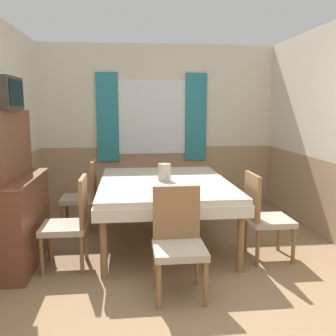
% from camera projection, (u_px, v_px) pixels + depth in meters
% --- Properties ---
extents(wall_back, '(4.20, 0.09, 2.60)m').
position_uv_depth(wall_back, '(158.00, 125.00, 6.16)').
color(wall_back, silver).
rests_on(wall_back, ground_plane).
extents(wall_right, '(0.05, 4.26, 2.60)m').
position_uv_depth(wall_right, '(333.00, 133.00, 4.45)').
color(wall_right, silver).
rests_on(wall_right, ground_plane).
extents(dining_table, '(1.51, 1.98, 0.75)m').
position_uv_depth(dining_table, '(164.00, 189.00, 4.39)').
color(dining_table, beige).
rests_on(dining_table, ground_plane).
extents(chair_left_far, '(0.44, 0.44, 0.92)m').
position_uv_depth(chair_left_far, '(84.00, 193.00, 4.89)').
color(chair_left_far, brown).
rests_on(chair_left_far, ground_plane).
extents(chair_left_near, '(0.44, 0.44, 0.92)m').
position_uv_depth(chair_left_near, '(71.00, 220.00, 3.74)').
color(chair_left_near, brown).
rests_on(chair_left_near, ground_plane).
extents(chair_head_near, '(0.44, 0.44, 0.92)m').
position_uv_depth(chair_head_near, '(178.00, 239.00, 3.21)').
color(chair_head_near, brown).
rests_on(chair_head_near, ground_plane).
extents(chair_right_near, '(0.44, 0.44, 0.92)m').
position_uv_depth(chair_right_near, '(263.00, 214.00, 3.95)').
color(chair_right_near, brown).
rests_on(chair_right_near, ground_plane).
extents(sideboard, '(0.46, 1.18, 1.57)m').
position_uv_depth(sideboard, '(13.00, 201.00, 3.79)').
color(sideboard, brown).
rests_on(sideboard, ground_plane).
extents(tv, '(0.29, 0.52, 0.31)m').
position_uv_depth(tv, '(1.00, 93.00, 3.48)').
color(tv, '#2D2823').
rests_on(tv, sideboard).
extents(vase, '(0.15, 0.15, 0.20)m').
position_uv_depth(vase, '(164.00, 172.00, 4.37)').
color(vase, '#A39989').
rests_on(vase, dining_table).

